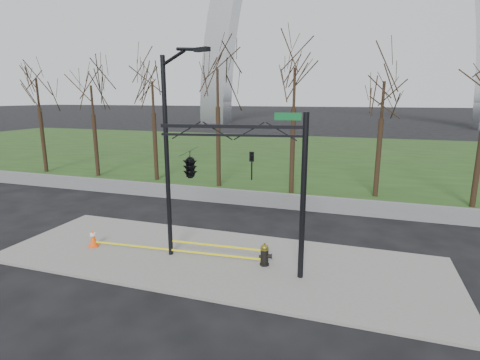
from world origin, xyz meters
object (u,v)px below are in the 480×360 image
(street_light, at_px, (170,144))
(traffic_signal_mast, at_px, (211,165))
(fire_hydrant, at_px, (265,255))
(traffic_cone, at_px, (93,238))

(street_light, distance_m, traffic_signal_mast, 2.25)
(fire_hydrant, relative_size, street_light, 0.11)
(fire_hydrant, height_order, traffic_cone, fire_hydrant)
(fire_hydrant, xyz_separation_m, traffic_signal_mast, (-1.72, -1.10, 3.63))
(traffic_signal_mast, bearing_deg, street_light, 148.64)
(fire_hydrant, bearing_deg, street_light, 172.85)
(traffic_cone, xyz_separation_m, street_light, (3.83, 0.24, 4.20))
(fire_hydrant, distance_m, street_light, 5.62)
(street_light, height_order, traffic_signal_mast, street_light)
(street_light, xyz_separation_m, traffic_signal_mast, (2.03, -0.80, -0.55))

